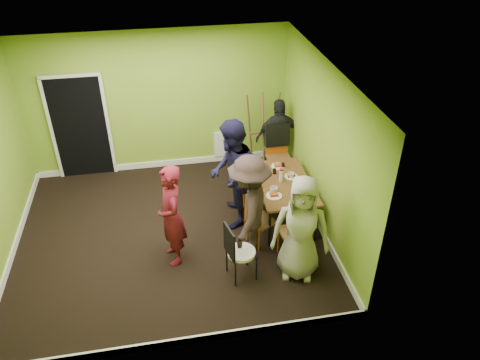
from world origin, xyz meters
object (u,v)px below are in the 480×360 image
object	(u,v)px
chair_bentwood	(237,250)
blue_bottle	(304,187)
person_left_near	(249,208)
person_back_end	(279,137)
thermos	(281,176)
chair_front_end	(297,231)
dining_table	(283,185)
person_standing	(171,216)
chair_left_far	(247,196)
orange_bottle	(282,176)
chair_left_near	(258,218)
easel	(261,131)
person_left_far	(232,175)
chair_back_end	(278,141)
person_front_end	(301,229)

from	to	relation	value
chair_bentwood	blue_bottle	distance (m)	1.60
person_left_near	person_back_end	xyz separation A→B (m)	(1.05, 2.26, -0.09)
chair_bentwood	thermos	bearing A→B (deg)	130.28
chair_front_end	dining_table	bearing A→B (deg)	79.44
thermos	person_standing	size ratio (longest dim) A/B	0.12
chair_left_far	orange_bottle	distance (m)	0.67
chair_bentwood	person_standing	world-z (taller)	person_standing
chair_left_near	person_left_near	size ratio (longest dim) A/B	0.52
chair_left_near	easel	size ratio (longest dim) A/B	0.54
person_back_end	blue_bottle	bearing A→B (deg)	88.16
person_left_far	person_left_near	size ratio (longest dim) A/B	1.09
thermos	orange_bottle	bearing A→B (deg)	67.70
easel	blue_bottle	world-z (taller)	easel
dining_table	chair_left_near	xyz separation A→B (m)	(-0.57, -0.58, -0.18)
chair_back_end	thermos	xyz separation A→B (m)	(-0.27, -1.27, 0.05)
person_front_end	blue_bottle	bearing A→B (deg)	88.01
person_back_end	person_front_end	distance (m)	2.87
chair_bentwood	person_left_far	bearing A→B (deg)	160.36
chair_left_near	blue_bottle	distance (m)	0.91
person_back_end	chair_left_near	bearing A→B (deg)	67.27
chair_left_near	orange_bottle	bearing A→B (deg)	118.19
chair_left_far	person_standing	world-z (taller)	person_standing
easel	orange_bottle	xyz separation A→B (m)	(-0.01, -1.59, -0.03)
chair_back_end	thermos	world-z (taller)	chair_back_end
orange_bottle	person_standing	xyz separation A→B (m)	(-1.90, -0.82, 0.03)
person_left_far	chair_left_far	bearing A→B (deg)	99.14
easel	person_left_far	world-z (taller)	person_left_far
chair_front_end	person_standing	size ratio (longest dim) A/B	0.63
chair_left_far	chair_back_end	bearing A→B (deg)	142.66
chair_left_far	person_front_end	size ratio (longest dim) A/B	0.52
person_front_end	chair_left_near	bearing A→B (deg)	138.63
person_left_far	person_front_end	xyz separation A→B (m)	(0.75, -1.43, -0.10)
chair_back_end	chair_bentwood	bearing A→B (deg)	64.26
chair_left_near	orange_bottle	distance (m)	0.96
orange_bottle	person_left_far	distance (m)	0.87
chair_left_far	person_front_end	world-z (taller)	person_front_end
chair_bentwood	person_left_near	distance (m)	0.67
blue_bottle	easel	bearing A→B (deg)	96.57
dining_table	thermos	distance (m)	0.17
chair_bentwood	blue_bottle	bearing A→B (deg)	113.28
dining_table	person_front_end	xyz separation A→B (m)	(-0.11, -1.34, 0.15)
easel	chair_front_end	bearing A→B (deg)	-91.67
chair_left_near	person_left_far	distance (m)	0.85
person_standing	person_left_far	world-z (taller)	person_left_far
chair_left_near	chair_left_far	bearing A→B (deg)	159.45
chair_left_far	thermos	size ratio (longest dim) A/B	4.27
blue_bottle	chair_left_near	bearing A→B (deg)	-163.37
chair_left_far	person_left_near	xyz separation A→B (m)	(-0.14, -0.85, 0.38)
dining_table	blue_bottle	distance (m)	0.45
chair_left_near	blue_bottle	world-z (taller)	blue_bottle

